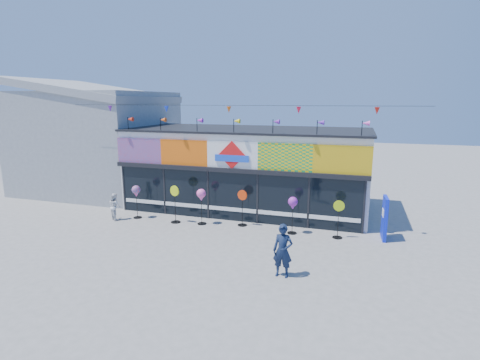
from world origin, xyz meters
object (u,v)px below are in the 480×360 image
at_px(spinner_5, 338,218).
at_px(adult_man, 283,251).
at_px(spinner_1, 175,203).
at_px(spinner_2, 201,196).
at_px(child, 115,206).
at_px(spinner_0, 136,192).
at_px(blue_sign, 385,218).
at_px(spinner_4, 293,204).
at_px(spinner_3, 242,207).

distance_m(spinner_5, adult_man, 4.30).
height_order(spinner_1, spinner_2, spinner_1).
xyz_separation_m(spinner_2, child, (-4.15, -0.60, -0.68)).
bearing_deg(spinner_1, spinner_0, 178.04).
bearing_deg(blue_sign, spinner_2, -179.86).
relative_size(spinner_2, spinner_5, 1.04).
xyz_separation_m(spinner_2, spinner_4, (4.12, 0.02, -0.04)).
bearing_deg(adult_man, spinner_1, 148.32).
distance_m(spinner_1, spinner_3, 3.10).
bearing_deg(spinner_5, blue_sign, 13.53).
height_order(spinner_2, child, spinner_2).
xyz_separation_m(spinner_1, spinner_4, (5.37, 0.17, 0.35)).
distance_m(spinner_2, spinner_5, 6.00).
height_order(spinner_2, adult_man, adult_man).
height_order(spinner_1, adult_man, spinner_1).
bearing_deg(spinner_5, spinner_1, -178.41).
xyz_separation_m(spinner_0, spinner_2, (3.29, 0.08, 0.04)).
distance_m(spinner_3, child, 6.05).
bearing_deg(spinner_1, child, -171.34).
xyz_separation_m(spinner_1, spinner_2, (1.24, 0.15, 0.39)).
bearing_deg(spinner_5, child, -176.36).
height_order(spinner_0, spinner_5, spinner_0).
xyz_separation_m(spinner_0, spinner_3, (5.11, 0.44, -0.40)).
relative_size(spinner_4, spinner_5, 1.01).
relative_size(spinner_0, spinner_1, 0.91).
distance_m(spinner_4, spinner_5, 1.91).
xyz_separation_m(spinner_5, child, (-10.14, -0.64, -0.20)).
bearing_deg(spinner_2, spinner_1, -172.90).
xyz_separation_m(spinner_2, spinner_5, (5.99, 0.05, -0.48)).
bearing_deg(child, spinner_2, -139.30).
distance_m(spinner_5, child, 10.16).
relative_size(spinner_0, adult_man, 0.92).
height_order(blue_sign, spinner_2, blue_sign).
relative_size(blue_sign, spinner_0, 1.11).
bearing_deg(spinner_0, spinner_1, -1.96).
bearing_deg(spinner_5, adult_man, -110.27).
xyz_separation_m(spinner_4, adult_man, (0.37, -4.01, -0.41)).
bearing_deg(spinner_1, spinner_4, 1.85).
bearing_deg(spinner_0, spinner_3, 4.95).
relative_size(spinner_1, child, 1.37).
distance_m(spinner_0, adult_man, 8.72).
bearing_deg(spinner_0, spinner_4, 0.79).
bearing_deg(spinner_2, spinner_0, -178.54).
bearing_deg(adult_man, blue_sign, 55.87).
distance_m(adult_man, child, 9.29).
distance_m(blue_sign, spinner_1, 9.02).
distance_m(spinner_3, adult_man, 5.10).
relative_size(spinner_5, child, 1.24).
relative_size(adult_man, child, 1.36).
bearing_deg(spinner_3, spinner_1, -170.49).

